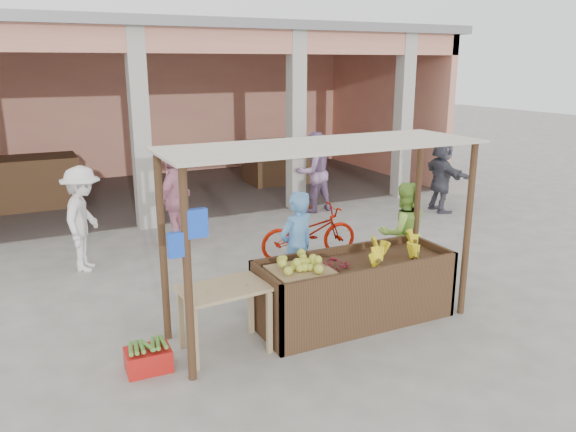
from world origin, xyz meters
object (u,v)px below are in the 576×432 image
side_table (224,298)px  vendor_blue (297,245)px  fruit_stall (354,292)px  motorcycle (309,231)px  vendor_green (403,230)px  red_crate (148,360)px

side_table → vendor_blue: size_ratio=0.60×
fruit_stall → motorcycle: (0.64, 2.47, 0.08)m
side_table → motorcycle: (2.45, 2.48, -0.19)m
vendor_green → motorcycle: (-0.76, 1.63, -0.36)m
red_crate → vendor_blue: vendor_blue is taller
fruit_stall → vendor_blue: (-0.44, 0.81, 0.48)m
fruit_stall → motorcycle: motorcycle is taller
red_crate → motorcycle: size_ratio=0.27×
side_table → vendor_green: vendor_green is taller
side_table → vendor_blue: bearing=25.9°
side_table → vendor_blue: 1.61m
vendor_blue → side_table: bearing=14.6°
vendor_blue → vendor_green: vendor_blue is taller
fruit_stall → vendor_green: (1.40, 0.84, 0.44)m
motorcycle → red_crate: bearing=132.9°
red_crate → vendor_green: size_ratio=0.29×
fruit_stall → red_crate: fruit_stall is taller
motorcycle → side_table: bearing=141.4°
vendor_green → motorcycle: vendor_green is taller
vendor_blue → motorcycle: vendor_blue is taller
fruit_stall → side_table: (-1.81, -0.01, 0.27)m
side_table → red_crate: (-0.93, -0.05, -0.54)m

